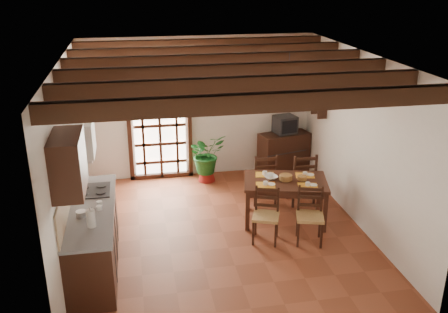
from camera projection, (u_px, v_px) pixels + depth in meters
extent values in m
plane|color=brown|center=(222.00, 232.00, 8.04)|extent=(5.00, 5.00, 0.00)
cube|color=silver|center=(199.00, 108.00, 9.83)|extent=(4.50, 0.02, 2.80)
cube|color=silver|center=(266.00, 231.00, 5.24)|extent=(4.50, 0.02, 2.80)
cube|color=silver|center=(68.00, 161.00, 7.15)|extent=(0.02, 5.00, 2.80)
cube|color=silver|center=(361.00, 142.00, 7.93)|extent=(0.02, 5.00, 2.80)
cube|color=white|center=(222.00, 58.00, 7.04)|extent=(4.50, 5.00, 0.02)
cube|color=black|center=(259.00, 103.00, 5.15)|extent=(4.50, 0.14, 0.20)
cube|color=black|center=(242.00, 85.00, 5.92)|extent=(4.50, 0.14, 0.20)
cube|color=black|center=(228.00, 71.00, 6.69)|extent=(4.50, 0.14, 0.20)
cube|color=black|center=(217.00, 61.00, 7.46)|extent=(4.50, 0.14, 0.20)
cube|color=black|center=(208.00, 52.00, 8.24)|extent=(4.50, 0.14, 0.20)
cube|color=black|center=(201.00, 44.00, 9.01)|extent=(4.50, 0.14, 0.20)
cube|color=white|center=(159.00, 125.00, 9.79)|extent=(1.01, 0.02, 2.11)
cube|color=black|center=(157.00, 67.00, 9.34)|extent=(1.26, 0.10, 0.08)
cube|color=black|center=(129.00, 127.00, 9.65)|extent=(0.08, 0.10, 2.28)
cube|color=black|center=(190.00, 124.00, 9.85)|extent=(0.08, 0.10, 2.28)
cube|color=black|center=(160.00, 126.00, 9.73)|extent=(1.01, 0.03, 2.02)
cube|color=black|center=(94.00, 238.00, 6.99)|extent=(0.60, 2.20, 0.88)
cube|color=slate|center=(91.00, 209.00, 6.83)|extent=(0.64, 2.25, 0.04)
cube|color=tan|center=(67.00, 195.00, 6.70)|extent=(0.02, 2.20, 0.50)
cube|color=black|center=(68.00, 164.00, 5.83)|extent=(0.35, 0.80, 0.70)
cube|color=white|center=(80.00, 138.00, 7.01)|extent=(0.38, 0.60, 0.50)
cube|color=silver|center=(82.00, 156.00, 7.11)|extent=(0.32, 0.55, 0.04)
cube|color=black|center=(93.00, 191.00, 7.33)|extent=(0.50, 0.55, 0.02)
cylinder|color=white|center=(91.00, 219.00, 6.29)|extent=(0.11, 0.11, 0.24)
cylinder|color=silver|center=(81.00, 215.00, 6.56)|extent=(0.14, 0.14, 0.10)
cube|color=#3B1D13|center=(286.00, 182.00, 8.18)|extent=(1.51, 1.15, 0.05)
cube|color=#3B1D13|center=(285.00, 186.00, 8.20)|extent=(1.36, 1.04, 0.10)
cube|color=#3B1D13|center=(319.00, 193.00, 8.63)|extent=(0.08, 0.08, 0.68)
cube|color=#3B1D13|center=(248.00, 191.00, 8.68)|extent=(0.08, 0.08, 0.68)
cube|color=#3B1D13|center=(325.00, 213.00, 7.93)|extent=(0.08, 0.08, 0.68)
cube|color=#3B1D13|center=(248.00, 211.00, 7.98)|extent=(0.08, 0.08, 0.68)
cube|color=#AE854A|center=(266.00, 216.00, 7.64)|extent=(0.50, 0.49, 0.05)
cube|color=black|center=(267.00, 199.00, 7.71)|extent=(0.38, 0.17, 0.43)
cube|color=black|center=(265.00, 229.00, 7.71)|extent=(0.48, 0.46, 0.42)
cube|color=#AE854A|center=(310.00, 217.00, 7.60)|extent=(0.50, 0.49, 0.05)
cube|color=black|center=(310.00, 199.00, 7.68)|extent=(0.40, 0.15, 0.45)
cube|color=black|center=(309.00, 229.00, 7.68)|extent=(0.47, 0.46, 0.44)
cube|color=#AE854A|center=(264.00, 177.00, 8.93)|extent=(0.45, 0.43, 0.05)
cube|color=black|center=(266.00, 169.00, 8.68)|extent=(0.44, 0.05, 0.48)
cube|color=black|center=(263.00, 189.00, 9.01)|extent=(0.43, 0.41, 0.47)
cube|color=#AE854A|center=(301.00, 178.00, 8.90)|extent=(0.45, 0.43, 0.05)
cube|color=black|center=(305.00, 169.00, 8.64)|extent=(0.45, 0.05, 0.49)
cube|color=black|center=(301.00, 190.00, 8.98)|extent=(0.43, 0.41, 0.48)
cube|color=orange|center=(269.00, 188.00, 7.93)|extent=(0.31, 0.23, 0.01)
cube|color=orange|center=(310.00, 185.00, 8.04)|extent=(0.31, 0.23, 0.01)
cube|color=orange|center=(262.00, 178.00, 8.31)|extent=(0.31, 0.23, 0.01)
cube|color=orange|center=(301.00, 175.00, 8.43)|extent=(0.31, 0.23, 0.01)
cylinder|color=olive|center=(286.00, 179.00, 8.16)|extent=(0.21, 0.21, 0.09)
imported|color=white|center=(271.00, 177.00, 8.21)|extent=(0.26, 0.26, 0.05)
cube|color=black|center=(284.00, 153.00, 10.22)|extent=(1.09, 0.69, 0.86)
cube|color=black|center=(285.00, 124.00, 10.00)|extent=(0.48, 0.45, 0.35)
cube|color=black|center=(288.00, 127.00, 9.83)|extent=(0.33, 0.09, 0.26)
cube|color=white|center=(274.00, 87.00, 9.95)|extent=(0.25, 0.03, 0.32)
cone|color=maroon|center=(207.00, 176.00, 9.93)|extent=(0.34, 0.34, 0.21)
imported|color=#144C19|center=(206.00, 154.00, 9.77)|extent=(2.33, 2.20, 2.06)
cube|color=black|center=(319.00, 107.00, 9.32)|extent=(0.20, 0.42, 0.03)
cube|color=black|center=(322.00, 114.00, 9.20)|extent=(0.18, 0.03, 0.18)
cube|color=black|center=(316.00, 109.00, 9.51)|extent=(0.18, 0.03, 0.18)
imported|color=#B2BFB2|center=(320.00, 102.00, 9.29)|extent=(0.15, 0.15, 0.15)
sphere|color=orange|center=(320.00, 91.00, 9.21)|extent=(0.14, 0.14, 0.14)
cylinder|color=#144C19|center=(320.00, 99.00, 9.27)|extent=(0.01, 0.01, 0.28)
cube|color=brown|center=(325.00, 80.00, 9.16)|extent=(0.03, 0.32, 0.32)
cube|color=#C3B292|center=(325.00, 80.00, 9.16)|extent=(0.01, 0.26, 0.26)
cylinder|color=black|center=(289.00, 75.00, 7.65)|extent=(0.01, 0.01, 0.70)
cone|color=#F4E2C4|center=(288.00, 98.00, 7.78)|extent=(0.36, 0.36, 0.14)
sphere|color=#FFD88C|center=(287.00, 103.00, 7.81)|extent=(0.09, 0.09, 0.09)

